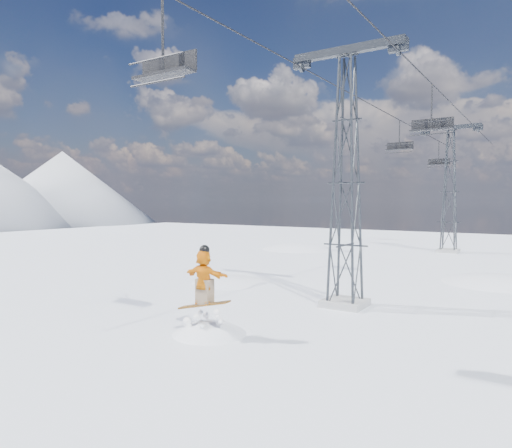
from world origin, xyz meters
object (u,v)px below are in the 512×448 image
object	(u,v)px
snowboarder_jump	(210,378)
lift_chair_near	(165,67)
lift_tower_far	(450,192)
lift_tower_near	(346,184)

from	to	relation	value
snowboarder_jump	lift_chair_near	size ratio (longest dim) A/B	2.66
lift_tower_far	snowboarder_jump	distance (m)	32.46
lift_tower_far	lift_chair_near	world-z (taller)	lift_tower_far
lift_tower_near	lift_tower_far	bearing A→B (deg)	90.00
lift_tower_near	lift_tower_far	xyz separation A→B (m)	(0.00, 25.00, 0.00)
lift_tower_far	snowboarder_jump	size ratio (longest dim) A/B	1.60
lift_chair_near	snowboarder_jump	bearing A→B (deg)	96.20
lift_tower_near	snowboarder_jump	size ratio (longest dim) A/B	1.60
lift_tower_near	lift_chair_near	bearing A→B (deg)	-103.80
lift_tower_near	lift_tower_far	distance (m)	25.00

